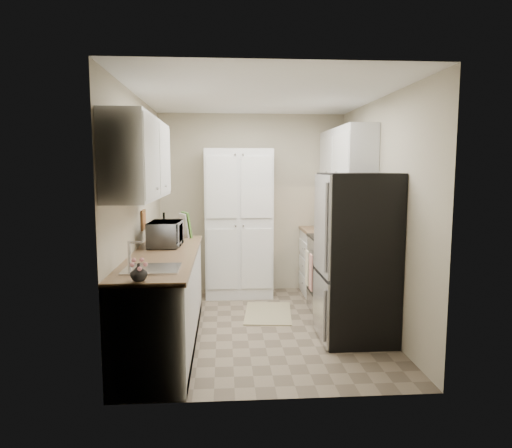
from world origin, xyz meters
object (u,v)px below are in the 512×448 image
object	(u,v)px
pantry_cabinet	(239,223)
wine_bottle	(164,228)
microwave	(166,234)
toaster_oven	(334,222)
electric_range	(340,275)
refrigerator	(357,257)

from	to	relation	value
pantry_cabinet	wine_bottle	distance (m)	1.30
microwave	toaster_oven	bearing A→B (deg)	-58.26
pantry_cabinet	electric_range	distance (m)	1.58
pantry_cabinet	wine_bottle	xyz separation A→B (m)	(-0.88, -0.96, 0.07)
electric_range	toaster_oven	distance (m)	0.97
electric_range	refrigerator	bearing A→B (deg)	-92.48
refrigerator	microwave	size ratio (longest dim) A/B	3.55
electric_range	toaster_oven	size ratio (longest dim) A/B	3.03
microwave	wine_bottle	world-z (taller)	wine_bottle
pantry_cabinet	microwave	size ratio (longest dim) A/B	4.17
wine_bottle	toaster_oven	xyz separation A→B (m)	(2.17, 0.82, -0.04)
microwave	toaster_oven	distance (m)	2.42
electric_range	refrigerator	xyz separation A→B (m)	(-0.03, -0.80, 0.37)
pantry_cabinet	refrigerator	bearing A→B (deg)	-56.54
toaster_oven	wine_bottle	bearing A→B (deg)	179.39
electric_range	pantry_cabinet	bearing A→B (deg)	141.78
toaster_oven	electric_range	bearing A→B (deg)	-119.35
pantry_cabinet	refrigerator	size ratio (longest dim) A/B	1.18
pantry_cabinet	wine_bottle	world-z (taller)	pantry_cabinet
electric_range	toaster_oven	bearing A→B (deg)	81.96
electric_range	microwave	xyz separation A→B (m)	(-1.99, -0.40, 0.57)
refrigerator	wine_bottle	bearing A→B (deg)	159.22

